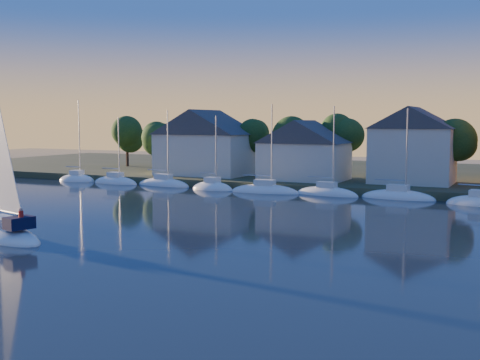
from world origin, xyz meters
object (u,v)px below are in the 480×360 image
Objects in this scene: clubhouse_east at (413,144)px; hero_sailboat at (2,230)px; clubhouse_centre at (305,149)px; clubhouse_west at (205,142)px.

hero_sailboat is (-22.14, -46.38, -5.37)m from clubhouse_east.
clubhouse_east reaches higher than clubhouse_centre.
clubhouse_east is (30.00, 1.00, 0.07)m from clubhouse_west.
clubhouse_east is at bearing 1.91° from clubhouse_west.
hero_sailboat is (-8.14, -44.38, -4.50)m from clubhouse_centre.
clubhouse_centre is at bearing -3.58° from clubhouse_west.
clubhouse_centre is at bearing -85.06° from hero_sailboat.
hero_sailboat reaches higher than clubhouse_east.
hero_sailboat reaches higher than clubhouse_west.
clubhouse_west is 0.88× the size of hero_sailboat.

